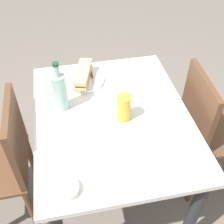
# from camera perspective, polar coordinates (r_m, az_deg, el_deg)

# --- Properties ---
(ground_plane) EXTENTS (8.00, 8.00, 0.00)m
(ground_plane) POSITION_cam_1_polar(r_m,az_deg,el_deg) (2.02, -0.00, -15.46)
(ground_plane) COLOR #6B6056
(dining_table) EXTENTS (0.99, 0.79, 0.73)m
(dining_table) POSITION_cam_1_polar(r_m,az_deg,el_deg) (1.54, -0.00, -3.87)
(dining_table) COLOR silver
(dining_table) RESTS_ON ground
(chair_far) EXTENTS (0.42, 0.42, 0.88)m
(chair_far) POSITION_cam_1_polar(r_m,az_deg,el_deg) (1.79, 18.97, -2.89)
(chair_far) COLOR brown
(chair_far) RESTS_ON ground
(chair_near) EXTENTS (0.40, 0.40, 0.88)m
(chair_near) POSITION_cam_1_polar(r_m,az_deg,el_deg) (1.63, -21.01, -9.33)
(chair_near) COLOR brown
(chair_near) RESTS_ON ground
(plate_near) EXTENTS (0.24, 0.24, 0.01)m
(plate_near) POSITION_cam_1_polar(r_m,az_deg,el_deg) (1.66, -5.75, 6.39)
(plate_near) COLOR white
(plate_near) RESTS_ON dining_table
(baguette_sandwich_near) EXTENTS (0.25, 0.13, 0.07)m
(baguette_sandwich_near) POSITION_cam_1_polar(r_m,az_deg,el_deg) (1.64, -5.85, 7.55)
(baguette_sandwich_near) COLOR #DBB77A
(baguette_sandwich_near) RESTS_ON plate_near
(knife_near) EXTENTS (0.18, 0.01, 0.01)m
(knife_near) POSITION_cam_1_polar(r_m,az_deg,el_deg) (1.66, -3.99, 6.85)
(knife_near) COLOR silver
(knife_near) RESTS_ON plate_near
(water_bottle) EXTENTS (0.07, 0.07, 0.28)m
(water_bottle) POSITION_cam_1_polar(r_m,az_deg,el_deg) (1.44, -10.53, 4.16)
(water_bottle) COLOR #99C6B7
(water_bottle) RESTS_ON dining_table
(beer_glass) EXTENTS (0.07, 0.07, 0.14)m
(beer_glass) POSITION_cam_1_polar(r_m,az_deg,el_deg) (1.38, 2.36, 0.84)
(beer_glass) COLOR gold
(beer_glass) RESTS_ON dining_table
(olive_bowl) EXTENTS (0.10, 0.10, 0.03)m
(olive_bowl) POSITION_cam_1_polar(r_m,az_deg,el_deg) (1.17, -9.23, -15.21)
(olive_bowl) COLOR silver
(olive_bowl) RESTS_ON dining_table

